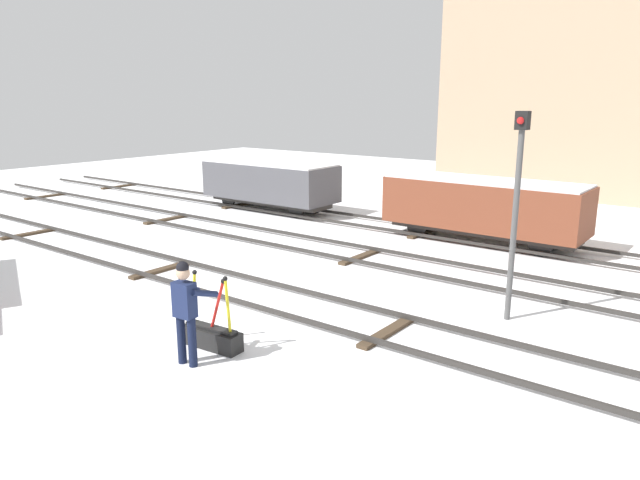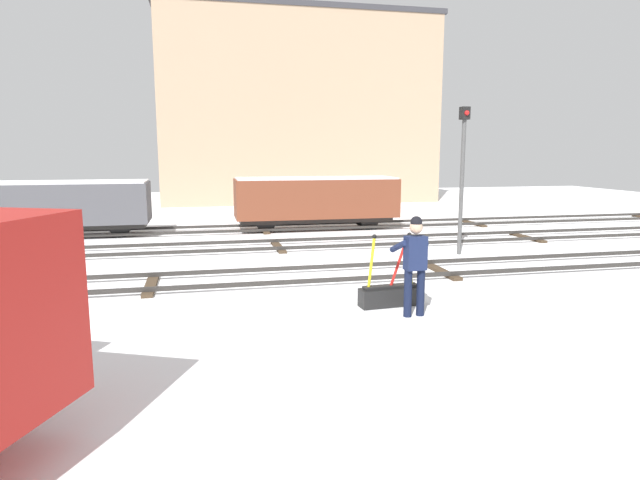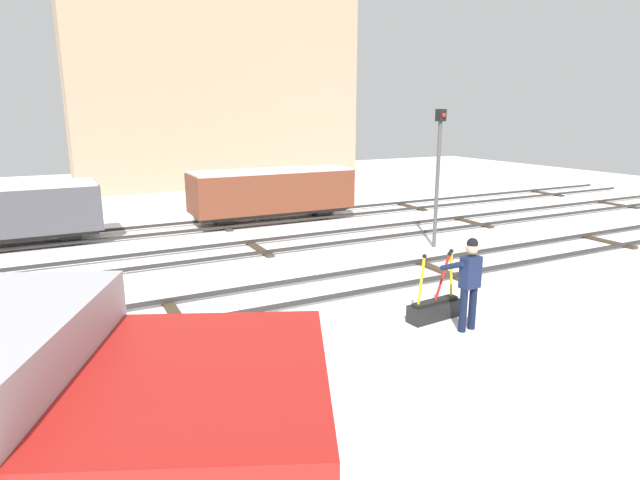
# 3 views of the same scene
# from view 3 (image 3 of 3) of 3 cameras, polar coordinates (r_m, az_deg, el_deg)

# --- Properties ---
(ground_plane) EXTENTS (60.00, 60.00, 0.00)m
(ground_plane) POSITION_cam_3_polar(r_m,az_deg,el_deg) (12.62, 0.43, -5.62)
(ground_plane) COLOR white
(track_main_line) EXTENTS (44.00, 1.94, 0.18)m
(track_main_line) POSITION_cam_3_polar(r_m,az_deg,el_deg) (12.59, 0.43, -5.17)
(track_main_line) COLOR #2D2B28
(track_main_line) RESTS_ON ground_plane
(track_siding_near) EXTENTS (44.00, 1.94, 0.18)m
(track_siding_near) POSITION_cam_3_polar(r_m,az_deg,el_deg) (16.39, -6.63, -0.76)
(track_siding_near) COLOR #2D2B28
(track_siding_near) RESTS_ON ground_plane
(track_siding_far) EXTENTS (44.00, 1.94, 0.18)m
(track_siding_far) POSITION_cam_3_polar(r_m,az_deg,el_deg) (20.01, -10.61, 1.74)
(track_siding_far) COLOR #2D2B28
(track_siding_far) RESTS_ON ground_plane
(switch_lever_frame) EXTENTS (1.27, 0.46, 1.45)m
(switch_lever_frame) POSITION_cam_3_polar(r_m,az_deg,el_deg) (11.19, 12.38, -7.20)
(switch_lever_frame) COLOR black
(switch_lever_frame) RESTS_ON ground_plane
(rail_worker) EXTENTS (0.58, 0.73, 1.87)m
(rail_worker) POSITION_cam_3_polar(r_m,az_deg,el_deg) (10.54, 15.90, -4.00)
(rail_worker) COLOR #111831
(rail_worker) RESTS_ON ground_plane
(signal_post) EXTENTS (0.24, 0.32, 4.28)m
(signal_post) POSITION_cam_3_polar(r_m,az_deg,el_deg) (16.66, 12.75, 7.90)
(signal_post) COLOR #4C4C4C
(signal_post) RESTS_ON ground_plane
(apartment_building) EXTENTS (16.52, 5.19, 11.11)m
(apartment_building) POSITION_cam_3_polar(r_m,az_deg,el_deg) (32.50, -11.30, 15.90)
(apartment_building) COLOR tan
(apartment_building) RESTS_ON ground_plane
(freight_car_mid_siding) EXTENTS (6.27, 2.07, 2.03)m
(freight_car_mid_siding) POSITION_cam_3_polar(r_m,az_deg,el_deg) (20.49, -5.24, 5.28)
(freight_car_mid_siding) COLOR #2D2B28
(freight_car_mid_siding) RESTS_ON ground_plane
(freight_car_back_track) EXTENTS (5.70, 2.17, 1.99)m
(freight_car_back_track) POSITION_cam_3_polar(r_m,az_deg,el_deg) (19.09, -31.40, 2.64)
(freight_car_back_track) COLOR #2D2B28
(freight_car_back_track) RESTS_ON ground_plane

